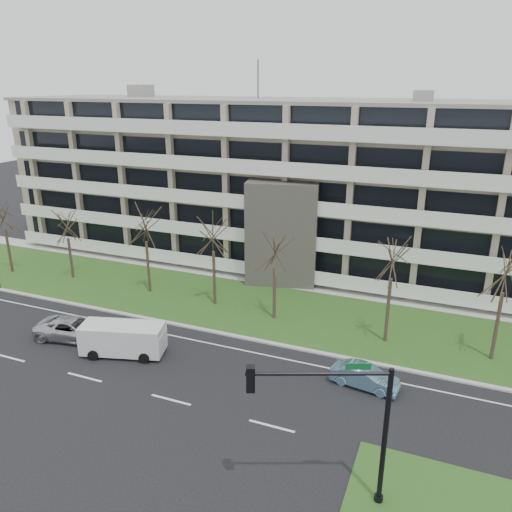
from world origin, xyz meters
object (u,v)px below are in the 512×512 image
at_px(blue_sedan, 365,377).
at_px(white_van, 124,337).
at_px(silver_pickup, 74,329).
at_px(traffic_signal, 339,416).

bearing_deg(blue_sedan, white_van, 105.86).
distance_m(blue_sedan, white_van, 15.31).
bearing_deg(silver_pickup, traffic_signal, -119.64).
height_order(blue_sedan, traffic_signal, traffic_signal).
height_order(silver_pickup, blue_sedan, silver_pickup).
height_order(white_van, traffic_signal, traffic_signal).
bearing_deg(white_van, traffic_signal, -39.68).
xyz_separation_m(blue_sedan, traffic_signal, (0.37, -8.96, 3.69)).
relative_size(white_van, traffic_signal, 0.84).
relative_size(blue_sedan, white_van, 0.70).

